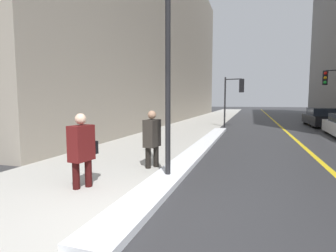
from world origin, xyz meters
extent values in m
plane|color=#2D2D30|center=(0.00, 0.00, 0.00)|extent=(160.00, 160.00, 0.00)
cube|color=#B2AFA8|center=(-2.00, 15.00, 0.01)|extent=(4.00, 80.00, 0.01)
cube|color=gold|center=(4.00, 15.00, 0.00)|extent=(0.16, 80.00, 0.00)
cube|color=white|center=(0.20, 5.91, 0.06)|extent=(0.68, 14.01, 0.13)
cube|color=gray|center=(-7.00, 20.00, 7.74)|extent=(6.00, 36.00, 15.48)
cylinder|color=black|center=(0.19, 2.12, 2.59)|extent=(0.12, 0.12, 5.17)
cylinder|color=black|center=(0.23, 15.03, 1.71)|extent=(0.11, 0.11, 3.43)
cylinder|color=black|center=(0.77, 14.96, 3.28)|extent=(1.10, 0.20, 0.07)
cube|color=black|center=(1.32, 14.90, 2.83)|extent=(0.32, 0.23, 0.90)
sphere|color=red|center=(1.34, 15.02, 3.12)|extent=(0.19, 0.19, 0.19)
sphere|color=orange|center=(1.34, 15.02, 2.83)|extent=(0.19, 0.19, 0.19)
sphere|color=green|center=(1.34, 15.02, 2.54)|extent=(0.19, 0.19, 0.19)
cylinder|color=black|center=(6.93, 15.41, 3.71)|extent=(1.10, 0.25, 0.07)
cube|color=black|center=(6.38, 15.50, 3.26)|extent=(0.33, 0.25, 0.90)
sphere|color=red|center=(6.36, 15.38, 3.55)|extent=(0.19, 0.19, 0.19)
sphere|color=orange|center=(6.36, 15.38, 3.26)|extent=(0.19, 0.19, 0.19)
sphere|color=green|center=(6.36, 15.38, 2.97)|extent=(0.19, 0.19, 0.19)
cylinder|color=#340C0C|center=(-1.23, 1.10, 0.42)|extent=(0.15, 0.15, 0.83)
cylinder|color=#340C0C|center=(-1.38, 0.90, 0.42)|extent=(0.15, 0.15, 0.83)
cube|color=#561414|center=(-1.30, 1.00, 0.95)|extent=(0.36, 0.54, 0.73)
sphere|color=beige|center=(-1.30, 1.00, 1.44)|extent=(0.23, 0.23, 0.23)
cube|color=black|center=(-1.26, 1.35, 0.79)|extent=(0.13, 0.23, 0.28)
cylinder|color=black|center=(-0.46, 3.10, 0.42)|extent=(0.15, 0.15, 0.83)
cylinder|color=black|center=(-0.60, 2.89, 0.42)|extent=(0.15, 0.15, 0.83)
cube|color=#2D2823|center=(-0.53, 2.99, 0.94)|extent=(0.36, 0.54, 0.73)
sphere|color=tan|center=(-0.53, 2.99, 1.44)|extent=(0.22, 0.22, 0.22)
cylinder|color=black|center=(6.05, 13.02, 0.31)|extent=(0.25, 0.62, 0.61)
cube|color=black|center=(6.84, 17.60, 0.48)|extent=(1.91, 4.89, 0.65)
cube|color=black|center=(6.84, 17.47, 1.06)|extent=(1.74, 2.55, 0.51)
cylinder|color=black|center=(6.05, 19.11, 0.35)|extent=(0.24, 0.71, 0.71)
cylinder|color=black|center=(7.65, 19.10, 0.35)|extent=(0.24, 0.71, 0.71)
cylinder|color=black|center=(6.03, 16.09, 0.35)|extent=(0.24, 0.71, 0.71)
camera|label=1|loc=(1.99, -3.50, 1.80)|focal=28.00mm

